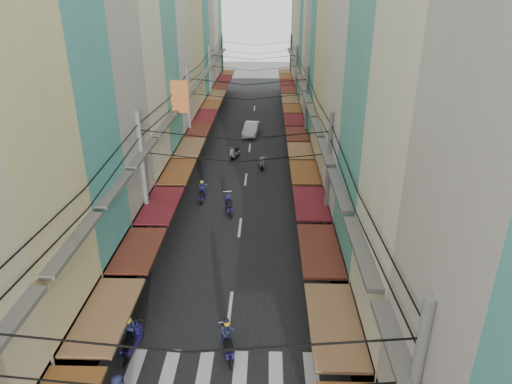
% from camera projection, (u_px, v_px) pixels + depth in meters
% --- Properties ---
extents(ground, '(160.00, 160.00, 0.00)m').
position_uv_depth(ground, '(233.00, 283.00, 23.30)').
color(ground, slate).
rests_on(ground, ground).
extents(road, '(10.00, 80.00, 0.02)m').
position_uv_depth(road, '(249.00, 155.00, 41.58)').
color(road, black).
rests_on(road, ground).
extents(sidewalk_left, '(3.00, 80.00, 0.06)m').
position_uv_depth(sidewalk_left, '(178.00, 154.00, 41.73)').
color(sidewalk_left, gray).
rests_on(sidewalk_left, ground).
extents(sidewalk_right, '(3.00, 80.00, 0.06)m').
position_uv_depth(sidewalk_right, '(320.00, 155.00, 41.42)').
color(sidewalk_right, gray).
rests_on(sidewalk_right, ground).
extents(crosswalk, '(7.55, 2.40, 0.01)m').
position_uv_depth(crosswalk, '(222.00, 373.00, 17.80)').
color(crosswalk, silver).
rests_on(crosswalk, ground).
extents(building_row_left, '(7.80, 67.67, 23.70)m').
position_uv_depth(building_row_left, '(142.00, 47.00, 34.68)').
color(building_row_left, beige).
rests_on(building_row_left, ground).
extents(building_row_right, '(7.80, 68.98, 22.59)m').
position_uv_depth(building_row_right, '(351.00, 53.00, 34.35)').
color(building_row_right, teal).
rests_on(building_row_right, ground).
extents(utility_poles, '(10.20, 66.13, 8.20)m').
position_uv_depth(utility_poles, '(246.00, 94.00, 34.37)').
color(utility_poles, gray).
rests_on(utility_poles, ground).
extents(white_car, '(4.87, 2.38, 1.65)m').
position_uv_depth(white_car, '(252.00, 135.00, 47.26)').
color(white_car, white).
rests_on(white_car, ground).
extents(bicycle, '(1.81, 1.19, 1.16)m').
position_uv_depth(bicycle, '(350.00, 273.00, 24.18)').
color(bicycle, black).
rests_on(bicycle, ground).
extents(moving_scooters, '(5.44, 25.89, 1.88)m').
position_uv_depth(moving_scooters, '(214.00, 228.00, 27.55)').
color(moving_scooters, black).
rests_on(moving_scooters, ground).
extents(parked_scooters, '(12.82, 13.40, 0.98)m').
position_uv_depth(parked_scooters, '(317.00, 326.00, 19.66)').
color(parked_scooters, black).
rests_on(parked_scooters, ground).
extents(pedestrians, '(12.27, 16.03, 2.14)m').
position_uv_depth(pedestrians, '(155.00, 267.00, 22.85)').
color(pedestrians, '#281F29').
rests_on(pedestrians, ground).
extents(market_umbrella, '(2.38, 2.38, 2.51)m').
position_uv_depth(market_umbrella, '(411.00, 327.00, 17.01)').
color(market_umbrella, '#B2B2B7').
rests_on(market_umbrella, ground).
extents(traffic_sign, '(0.10, 0.62, 2.81)m').
position_uv_depth(traffic_sign, '(343.00, 249.00, 22.46)').
color(traffic_sign, gray).
rests_on(traffic_sign, ground).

